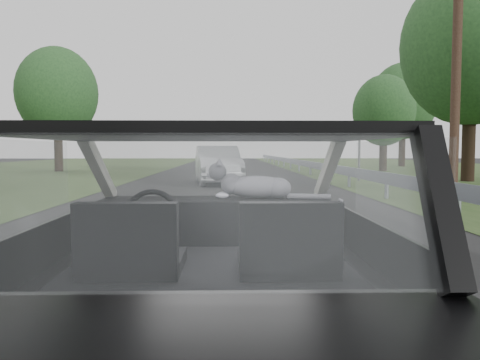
{
  "coord_description": "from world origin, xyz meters",
  "views": [
    {
      "loc": [
        0.1,
        -2.65,
        1.35
      ],
      "look_at": [
        0.17,
        0.52,
        1.14
      ],
      "focal_mm": 35.0,
      "sensor_mm": 36.0,
      "label": 1
    }
  ],
  "objects_px": {
    "subject_car": "(212,258)",
    "cat": "(257,185)",
    "highway_sign": "(359,153)",
    "utility_pole": "(457,60)",
    "other_car": "(218,165)"
  },
  "relations": [
    {
      "from": "other_car",
      "to": "highway_sign",
      "type": "height_order",
      "value": "highway_sign"
    },
    {
      "from": "subject_car",
      "to": "cat",
      "type": "distance_m",
      "value": 0.8
    },
    {
      "from": "highway_sign",
      "to": "cat",
      "type": "bearing_deg",
      "value": -112.64
    },
    {
      "from": "cat",
      "to": "highway_sign",
      "type": "bearing_deg",
      "value": 78.93
    },
    {
      "from": "highway_sign",
      "to": "other_car",
      "type": "bearing_deg",
      "value": -172.3
    },
    {
      "from": "other_car",
      "to": "utility_pole",
      "type": "distance_m",
      "value": 9.53
    },
    {
      "from": "subject_car",
      "to": "cat",
      "type": "bearing_deg",
      "value": 65.23
    },
    {
      "from": "cat",
      "to": "highway_sign",
      "type": "distance_m",
      "value": 17.41
    },
    {
      "from": "cat",
      "to": "highway_sign",
      "type": "xyz_separation_m",
      "value": [
        5.37,
        16.56,
        0.12
      ]
    },
    {
      "from": "cat",
      "to": "utility_pole",
      "type": "xyz_separation_m",
      "value": [
        5.62,
        8.67,
        2.55
      ]
    },
    {
      "from": "utility_pole",
      "to": "cat",
      "type": "bearing_deg",
      "value": -122.96
    },
    {
      "from": "cat",
      "to": "other_car",
      "type": "height_order",
      "value": "other_car"
    },
    {
      "from": "other_car",
      "to": "highway_sign",
      "type": "xyz_separation_m",
      "value": [
        6.02,
        1.32,
        0.46
      ]
    },
    {
      "from": "cat",
      "to": "utility_pole",
      "type": "height_order",
      "value": "utility_pole"
    },
    {
      "from": "cat",
      "to": "utility_pole",
      "type": "bearing_deg",
      "value": 63.94
    }
  ]
}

